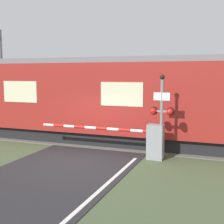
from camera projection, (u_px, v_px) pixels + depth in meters
The scene contains 6 objects.
ground_plane at pixel (79, 161), 11.55m from camera, with size 80.00×80.00×0.00m, color #475638.
track_bed at pixel (111, 141), 14.72m from camera, with size 36.00×3.20×0.13m.
train at pixel (132, 100), 14.13m from camera, with size 18.19×2.86×3.91m.
crossing_barrier at pixel (146, 140), 11.78m from camera, with size 5.25×0.44×1.32m.
signal_post at pixel (162, 112), 11.28m from camera, with size 0.91×0.26×3.18m.
catenary_pole at pixel (1, 76), 18.80m from camera, with size 0.20×1.90×5.80m.
Camera 1 is at (5.14, -10.08, 3.21)m, focal length 50.00 mm.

